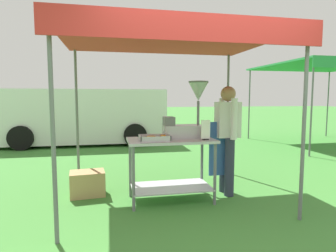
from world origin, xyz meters
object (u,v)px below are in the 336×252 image
menu_sign (206,131)px  van_white (82,116)px  neighbour_tent (325,67)px  stall_canopy (170,42)px  donut_cart (171,157)px  donut_tray (155,139)px  supply_crate (88,183)px  donut_fryer (188,115)px  vendor (227,134)px

menu_sign → van_white: size_ratio=0.05×
van_white → neighbour_tent: neighbour_tent is taller
menu_sign → van_white: (-2.10, 5.75, -0.11)m
stall_canopy → neighbour_tent: bearing=33.6°
menu_sign → neighbour_tent: bearing=37.8°
donut_cart → van_white: bearing=106.6°
neighbour_tent → donut_tray: bearing=-146.1°
supply_crate → donut_fryer: bearing=-14.4°
donut_tray → vendor: vendor is taller
donut_fryer → donut_cart: bearing=-160.7°
vendor → van_white: van_white is taller
supply_crate → donut_tray: bearing=-31.2°
donut_fryer → menu_sign: donut_fryer is taller
donut_tray → supply_crate: (-0.92, 0.56, -0.72)m
donut_fryer → neighbour_tent: (5.32, 3.72, 1.17)m
donut_cart → vendor: 0.93m
supply_crate → neighbour_tent: 7.85m
vendor → van_white: bearing=114.9°
donut_cart → van_white: van_white is taller
van_white → menu_sign: bearing=-70.0°
stall_canopy → van_white: size_ratio=0.58×
donut_cart → donut_tray: donut_tray is taller
menu_sign → vendor: vendor is taller
van_white → supply_crate: bearing=-84.5°
donut_fryer → neighbour_tent: size_ratio=0.24×
stall_canopy → donut_tray: stall_canopy is taller
neighbour_tent → vendor: bearing=-141.9°
donut_tray → supply_crate: 1.30m
donut_cart → van_white: (-1.66, 5.57, 0.26)m
donut_tray → donut_fryer: size_ratio=0.50×
donut_cart → supply_crate: (-1.16, 0.46, -0.44)m
stall_canopy → donut_tray: 1.33m
donut_fryer → neighbour_tent: 6.60m
donut_tray → menu_sign: size_ratio=1.48×
donut_fryer → vendor: donut_fryer is taller
stall_canopy → donut_cart: (0.00, -0.10, -1.58)m
stall_canopy → donut_fryer: 1.04m
donut_fryer → neighbour_tent: neighbour_tent is taller
stall_canopy → donut_cart: bearing=-90.0°
stall_canopy → menu_sign: 1.32m
vendor → stall_canopy: bearing=-178.4°
donut_cart → van_white: 5.82m
menu_sign → van_white: 6.12m
stall_canopy → supply_crate: (-1.16, 0.36, -2.02)m
van_white → neighbour_tent: 7.60m
stall_canopy → vendor: 1.57m
supply_crate → vendor: bearing=-9.4°
donut_tray → van_white: van_white is taller
donut_cart → menu_sign: 0.60m
neighbour_tent → supply_crate: bearing=-153.6°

